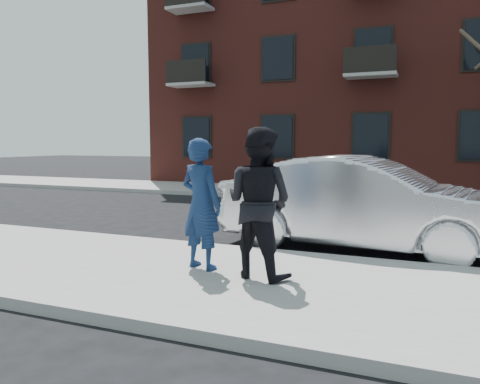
% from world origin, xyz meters
% --- Properties ---
extents(ground, '(100.00, 100.00, 0.00)m').
position_xyz_m(ground, '(0.00, 0.00, 0.00)').
color(ground, black).
rests_on(ground, ground).
extents(near_sidewalk, '(50.00, 3.50, 0.15)m').
position_xyz_m(near_sidewalk, '(0.00, -0.25, 0.07)').
color(near_sidewalk, gray).
rests_on(near_sidewalk, ground).
extents(near_curb, '(50.00, 0.10, 0.15)m').
position_xyz_m(near_curb, '(0.00, 1.55, 0.07)').
color(near_curb, '#999691').
rests_on(near_curb, ground).
extents(far_sidewalk, '(50.00, 3.50, 0.15)m').
position_xyz_m(far_sidewalk, '(0.00, 11.25, 0.07)').
color(far_sidewalk, gray).
rests_on(far_sidewalk, ground).
extents(far_curb, '(50.00, 0.10, 0.15)m').
position_xyz_m(far_curb, '(0.00, 9.45, 0.07)').
color(far_curb, '#999691').
rests_on(far_curb, ground).
extents(apartment_building, '(24.30, 10.30, 12.30)m').
position_xyz_m(apartment_building, '(2.00, 18.00, 6.16)').
color(apartment_building, maroon).
rests_on(apartment_building, ground).
extents(silver_sedan, '(5.38, 2.41, 1.71)m').
position_xyz_m(silver_sedan, '(1.25, 2.70, 0.86)').
color(silver_sedan, silver).
rests_on(silver_sedan, ground).
extents(man_hoodie, '(0.78, 0.62, 1.88)m').
position_xyz_m(man_hoodie, '(-0.70, 0.04, 1.09)').
color(man_hoodie, navy).
rests_on(man_hoodie, near_sidewalk).
extents(man_peacoat, '(1.12, 0.96, 2.02)m').
position_xyz_m(man_peacoat, '(0.20, -0.04, 1.16)').
color(man_peacoat, black).
rests_on(man_peacoat, near_sidewalk).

